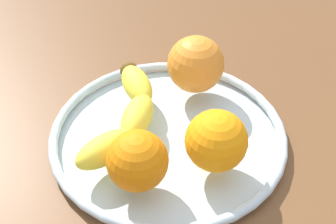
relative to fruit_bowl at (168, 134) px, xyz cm
name	(u,v)px	position (x,y,z in cm)	size (l,w,h in cm)	color
ground_plane	(168,150)	(0.00, 0.00, -2.92)	(165.63, 165.63, 4.00)	brown
fruit_bowl	(168,134)	(0.00, 0.00, 0.00)	(30.40, 30.40, 1.80)	silver
banana	(127,113)	(-1.45, 5.09, 2.70)	(20.46, 10.42, 3.63)	yellow
orange_back_right	(196,64)	(9.51, 0.75, 4.82)	(7.87, 7.87, 7.87)	orange
orange_center	(216,141)	(-2.40, -7.46, 4.51)	(7.25, 7.25, 7.25)	orange
orange_front_left	(137,161)	(-9.05, -1.02, 4.34)	(6.91, 6.91, 6.91)	orange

